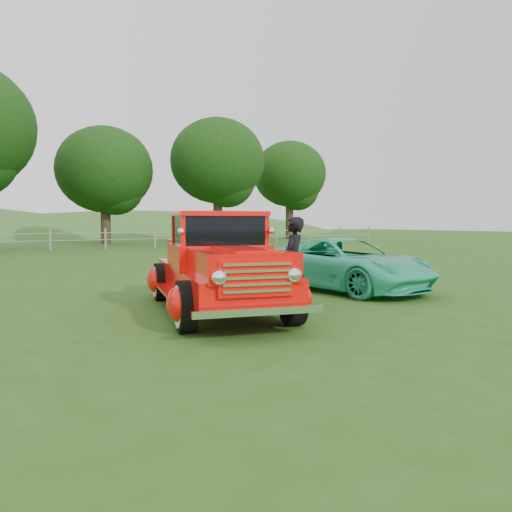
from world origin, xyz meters
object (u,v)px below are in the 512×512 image
tree_near_east (105,170)px  man (293,261)px  tree_far_east (290,174)px  teal_sedan (344,264)px  red_pickup (218,267)px  tree_mid_east (217,161)px

tree_near_east → man: bearing=-98.8°
tree_far_east → teal_sedan: (-19.10, -28.26, -5.25)m
teal_sedan → man: bearing=-160.5°
red_pickup → teal_sedan: size_ratio=1.20×
tree_mid_east → red_pickup: (-13.89, -26.14, -5.38)m
tree_near_east → teal_sedan: 27.73m
teal_sedan → man: (-2.27, -1.07, 0.24)m
tree_near_east → tree_far_east: (17.00, 1.00, 0.61)m
tree_mid_east → tree_far_east: bearing=18.4°
tree_far_east → red_pickup: 37.40m
man → teal_sedan: bearing=169.5°
man → tree_far_east: bearing=-161.9°
red_pickup → teal_sedan: (3.79, 0.88, -0.19)m
tree_far_east → tree_mid_east: bearing=-161.6°
tree_mid_east → teal_sedan: size_ratio=2.15×
red_pickup → man: size_ratio=3.11×
tree_near_east → red_pickup: (-5.89, -28.14, -4.45)m
man → red_pickup: bearing=-43.1°
tree_mid_east → teal_sedan: tree_mid_east is taller
teal_sedan → tree_near_east: bearing=79.8°
tree_far_east → red_pickup: bearing=-128.2°
tree_mid_east → man: (-12.37, -26.33, -5.33)m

